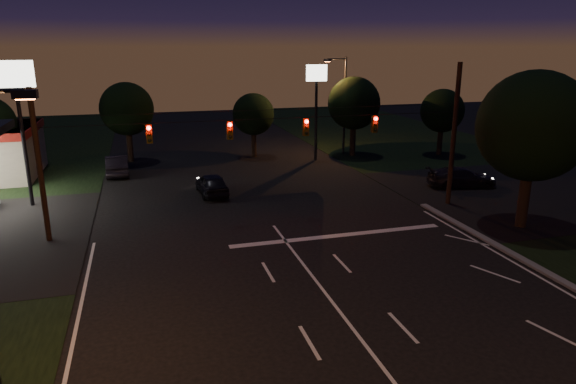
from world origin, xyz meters
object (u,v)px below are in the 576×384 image
object	(u,v)px
tree_right_near	(531,127)
car_cross	(462,177)
car_oncoming_b	(117,165)
utility_pole_right	(448,204)
car_oncoming_a	(212,184)

from	to	relation	value
tree_right_near	car_cross	size ratio (longest dim) A/B	1.77
car_oncoming_b	car_cross	size ratio (longest dim) A/B	0.96
utility_pole_right	car_cross	size ratio (longest dim) A/B	1.82
tree_right_near	car_oncoming_b	xyz separation A→B (m)	(-22.53, 19.05, -4.89)
car_oncoming_b	car_cross	distance (m)	26.58
car_cross	car_oncoming_b	bearing A→B (deg)	76.84
utility_pole_right	car_oncoming_a	size ratio (longest dim) A/B	2.05
tree_right_near	car_oncoming_a	world-z (taller)	tree_right_near
car_cross	tree_right_near	bearing A→B (deg)	178.78
utility_pole_right	car_oncoming_b	size ratio (longest dim) A/B	1.90
car_oncoming_b	utility_pole_right	bearing A→B (deg)	143.33
utility_pole_right	car_cross	xyz separation A→B (m)	(3.29, 3.41, 0.72)
car_oncoming_a	tree_right_near	bearing A→B (deg)	141.46
tree_right_near	car_oncoming_b	size ratio (longest dim) A/B	1.84
utility_pole_right	car_oncoming_a	world-z (taller)	utility_pole_right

